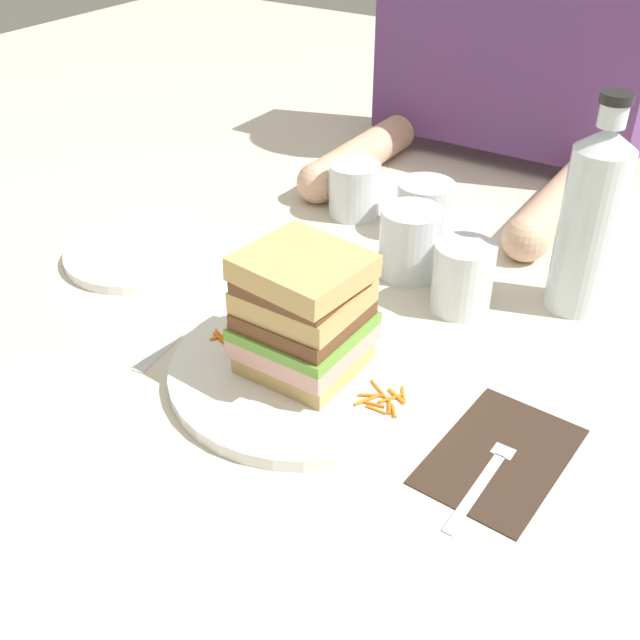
{
  "coord_description": "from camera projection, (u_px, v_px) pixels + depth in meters",
  "views": [
    {
      "loc": [
        0.37,
        -0.53,
        0.5
      ],
      "look_at": [
        0.01,
        0.02,
        0.05
      ],
      "focal_mm": 42.5,
      "sensor_mm": 36.0,
      "label": 1
    }
  ],
  "objects": [
    {
      "name": "empty_tumbler_2",
      "position": [
        410.0,
        242.0,
        0.95
      ],
      "size": [
        0.08,
        0.08,
        0.09
      ],
      "primitive_type": "cylinder",
      "color": "silver",
      "rests_on": "ground_plane"
    },
    {
      "name": "carrot_shred_14",
      "position": [
        398.0,
        395.0,
        0.75
      ],
      "size": [
        0.03,
        0.01,
        0.0
      ],
      "primitive_type": "cylinder",
      "rotation": [
        0.0,
        1.57,
        2.71
      ],
      "color": "orange",
      "rests_on": "main_plate"
    },
    {
      "name": "empty_tumbler_0",
      "position": [
        425.0,
        208.0,
        1.05
      ],
      "size": [
        0.08,
        0.08,
        0.07
      ],
      "primitive_type": "cylinder",
      "color": "silver",
      "rests_on": "ground_plane"
    },
    {
      "name": "carrot_shred_16",
      "position": [
        390.0,
        399.0,
        0.75
      ],
      "size": [
        0.02,
        0.02,
        0.0
      ],
      "primitive_type": "cylinder",
      "rotation": [
        0.0,
        1.57,
        4.14
      ],
      "color": "orange",
      "rests_on": "main_plate"
    },
    {
      "name": "napkin_dark",
      "position": [
        500.0,
        455.0,
        0.7
      ],
      "size": [
        0.12,
        0.17,
        0.0
      ],
      "primitive_type": "cube",
      "rotation": [
        0.0,
        0.0,
        -0.06
      ],
      "color": "#38281E",
      "rests_on": "ground_plane"
    },
    {
      "name": "carrot_shred_2",
      "position": [
        224.0,
        336.0,
        0.84
      ],
      "size": [
        0.02,
        0.03,
        0.0
      ],
      "primitive_type": "cylinder",
      "rotation": [
        0.0,
        1.57,
        1.06
      ],
      "color": "orange",
      "rests_on": "main_plate"
    },
    {
      "name": "carrot_shred_9",
      "position": [
        371.0,
        395.0,
        0.75
      ],
      "size": [
        0.03,
        0.02,
        0.0
      ],
      "primitive_type": "cylinder",
      "rotation": [
        0.0,
        1.57,
        0.52
      ],
      "color": "orange",
      "rests_on": "main_plate"
    },
    {
      "name": "empty_tumbler_1",
      "position": [
        354.0,
        190.0,
        1.1
      ],
      "size": [
        0.07,
        0.07,
        0.08
      ],
      "primitive_type": "cylinder",
      "color": "silver",
      "rests_on": "ground_plane"
    },
    {
      "name": "carrot_shred_10",
      "position": [
        373.0,
        404.0,
        0.74
      ],
      "size": [
        0.02,
        0.01,
        0.0
      ],
      "primitive_type": "cylinder",
      "rotation": [
        0.0,
        1.57,
        0.2
      ],
      "color": "orange",
      "rests_on": "main_plate"
    },
    {
      "name": "carrot_shred_13",
      "position": [
        403.0,
        393.0,
        0.75
      ],
      "size": [
        0.01,
        0.02,
        0.0
      ],
      "primitive_type": "cylinder",
      "rotation": [
        0.0,
        1.57,
        5.29
      ],
      "color": "orange",
      "rests_on": "main_plate"
    },
    {
      "name": "carrot_shred_5",
      "position": [
        220.0,
        334.0,
        0.84
      ],
      "size": [
        0.02,
        0.01,
        0.0
      ],
      "primitive_type": "cylinder",
      "rotation": [
        0.0,
        1.57,
        2.67
      ],
      "color": "orange",
      "rests_on": "main_plate"
    },
    {
      "name": "ground_plane",
      "position": [
        301.0,
        370.0,
        0.81
      ],
      "size": [
        3.0,
        3.0,
        0.0
      ],
      "primitive_type": "plane",
      "color": "beige"
    },
    {
      "name": "knife",
      "position": [
        185.0,
        326.0,
        0.88
      ],
      "size": [
        0.04,
        0.2,
        0.0
      ],
      "color": "silver",
      "rests_on": "ground_plane"
    },
    {
      "name": "carrot_shred_12",
      "position": [
        394.0,
        411.0,
        0.73
      ],
      "size": [
        0.01,
        0.02,
        0.0
      ],
      "primitive_type": "cylinder",
      "rotation": [
        0.0,
        1.57,
        5.37
      ],
      "color": "orange",
      "rests_on": "main_plate"
    },
    {
      "name": "diner_across",
      "position": [
        516.0,
        14.0,
        1.17
      ],
      "size": [
        0.44,
        0.46,
        0.53
      ],
      "color": "#DBAD89",
      "rests_on": "ground_plane"
    },
    {
      "name": "carrot_shred_3",
      "position": [
        237.0,
        341.0,
        0.83
      ],
      "size": [
        0.03,
        0.02,
        0.0
      ],
      "primitive_type": "cylinder",
      "rotation": [
        0.0,
        1.57,
        2.7
      ],
      "color": "orange",
      "rests_on": "main_plate"
    },
    {
      "name": "fork",
      "position": [
        491.0,
        467.0,
        0.68
      ],
      "size": [
        0.02,
        0.17,
        0.0
      ],
      "color": "silver",
      "rests_on": "napkin_dark"
    },
    {
      "name": "carrot_shred_11",
      "position": [
        367.0,
        400.0,
        0.74
      ],
      "size": [
        0.02,
        0.03,
        0.0
      ],
      "primitive_type": "cylinder",
      "rotation": [
        0.0,
        1.57,
        1.11
      ],
      "color": "orange",
      "rests_on": "main_plate"
    },
    {
      "name": "carrot_shred_0",
      "position": [
        247.0,
        325.0,
        0.85
      ],
      "size": [
        0.01,
        0.02,
        0.0
      ],
      "primitive_type": "cylinder",
      "rotation": [
        0.0,
        1.57,
        1.86
      ],
      "color": "orange",
      "rests_on": "main_plate"
    },
    {
      "name": "carrot_shred_7",
      "position": [
        376.0,
        410.0,
        0.73
      ],
      "size": [
        0.02,
        0.0,
        0.0
      ],
      "primitive_type": "cylinder",
      "rotation": [
        0.0,
        1.57,
        0.04
      ],
      "color": "orange",
      "rests_on": "main_plate"
    },
    {
      "name": "juice_glass",
      "position": [
        462.0,
        279.0,
        0.89
      ],
      "size": [
        0.07,
        0.07,
        0.08
      ],
      "color": "white",
      "rests_on": "ground_plane"
    },
    {
      "name": "carrot_shred_15",
      "position": [
        389.0,
        406.0,
        0.74
      ],
      "size": [
        0.01,
        0.02,
        0.0
      ],
      "primitive_type": "cylinder",
      "rotation": [
        0.0,
        1.57,
        5.21
      ],
      "color": "orange",
      "rests_on": "main_plate"
    },
    {
      "name": "carrot_shred_1",
      "position": [
        243.0,
        337.0,
        0.83
      ],
      "size": [
        0.01,
        0.03,
        0.0
      ],
      "primitive_type": "cylinder",
      "rotation": [
        0.0,
        1.57,
        4.49
      ],
      "color": "orange",
      "rests_on": "main_plate"
    },
    {
      "name": "side_plate",
      "position": [
        138.0,
        254.0,
        1.01
      ],
      "size": [
        0.19,
        0.19,
        0.01
      ],
      "primitive_type": "cylinder",
      "color": "white",
      "rests_on": "ground_plane"
    },
    {
      "name": "sandwich",
      "position": [
        304.0,
        313.0,
        0.76
      ],
      "size": [
        0.12,
        0.12,
        0.14
      ],
      "color": "tan",
      "rests_on": "main_plate"
    },
    {
      "name": "main_plate",
      "position": [
        304.0,
        370.0,
        0.8
      ],
      "size": [
        0.29,
        0.29,
        0.01
      ],
      "primitive_type": "cylinder",
      "color": "white",
      "rests_on": "ground_plane"
    },
    {
      "name": "water_bottle",
      "position": [
        590.0,
        219.0,
        0.85
      ],
      "size": [
        0.07,
        0.07,
        0.26
      ],
      "color": "silver",
      "rests_on": "ground_plane"
    },
    {
      "name": "carrot_shred_8",
      "position": [
        380.0,
        387.0,
        0.76
      ],
      "size": [
        0.03,
        0.02,
        0.0
      ],
      "primitive_type": "cylinder",
      "rotation": [
        0.0,
        1.57,
        2.58
      ],
      "color": "orange",
      "rests_on": "main_plate"
    },
    {
      "name": "carrot_shred_4",
      "position": [
        239.0,
        328.0,
        0.85
      ],
      "size": [
        0.03,
        0.01,
        0.0
      ],
      "primitive_type": "cylinder",
      "rotation": [
        0.0,
        1.57,
        0.15
      ],
      "color": "orange",
      "rests_on": "main_plate"
    },
    {
      "name": "carrot_shred_6",
      "position": [
        220.0,
        339.0,
        0.83
      ],
      "size": [
        0.03,
        0.01,
        0.0
      ],
      "primitive_type": "cylinder",
      "rotation": [
        0.0,
        1.57,
        5.92
      ],
      "color": "orange",
      "rests_on": "main_plate"
    }
  ]
}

